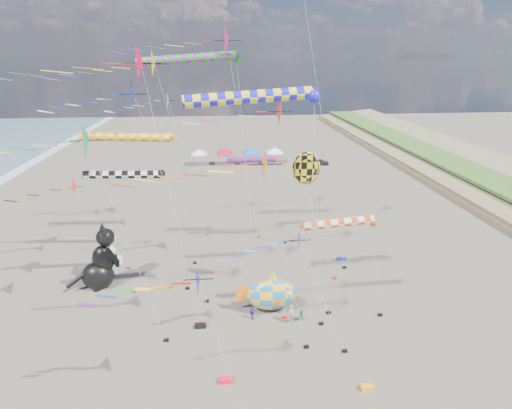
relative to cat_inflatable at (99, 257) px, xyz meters
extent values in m
cone|color=red|center=(7.09, -6.71, 16.92)|extent=(2.59, 2.77, 2.86)
cylinder|color=#B2B2B2|center=(8.18, -6.71, 6.95)|extent=(2.21, 0.02, 19.94)
cube|color=black|center=(9.27, -6.71, -2.92)|extent=(0.36, 0.24, 0.20)
cone|color=#208E50|center=(4.87, -8.50, 12.27)|extent=(2.31, 2.47, 2.55)
cylinder|color=#B2B2B2|center=(5.84, -8.50, 4.63)|extent=(1.98, 0.02, 15.29)
cube|color=black|center=(6.82, -8.50, -2.92)|extent=(0.36, 0.24, 0.20)
cone|color=#131ABB|center=(6.70, -3.62, 14.85)|extent=(2.00, 2.14, 2.21)
cylinder|color=#B2B2B2|center=(8.24, -3.62, 5.92)|extent=(3.10, 0.02, 17.87)
cube|color=black|center=(9.78, -3.62, -2.92)|extent=(0.36, 0.24, 0.20)
cylinder|color=#B2B2B2|center=(21.83, 1.06, 10.26)|extent=(3.67, 0.02, 26.55)
cube|color=black|center=(23.65, 1.06, -2.92)|extent=(0.36, 0.24, 0.20)
cone|color=gold|center=(6.64, 1.48, 16.77)|extent=(2.22, 2.38, 2.45)
cylinder|color=#B2B2B2|center=(8.60, 1.48, 6.88)|extent=(3.93, 0.02, 19.79)
cube|color=black|center=(10.55, 1.48, -2.92)|extent=(0.36, 0.24, 0.20)
cone|color=#FF3911|center=(-2.23, 3.05, 5.48)|extent=(1.78, 1.90, 1.96)
cylinder|color=#B2B2B2|center=(-0.28, 3.05, 1.23)|extent=(3.93, 0.02, 8.51)
cube|color=black|center=(1.68, 3.05, -2.92)|extent=(0.36, 0.24, 0.20)
cone|color=#16ACCF|center=(6.13, 10.55, 12.84)|extent=(1.84, 1.97, 2.03)
cylinder|color=#B2B2B2|center=(7.82, 10.55, 4.91)|extent=(3.40, 0.02, 15.86)
cube|color=black|center=(9.51, 10.55, -2.92)|extent=(0.36, 0.24, 0.20)
cone|color=#CC1144|center=(13.35, 9.24, 18.83)|extent=(3.06, 3.28, 3.38)
cylinder|color=#B2B2B2|center=(14.52, 9.24, 7.91)|extent=(2.37, 0.02, 21.85)
cube|color=black|center=(15.70, 9.24, -2.92)|extent=(0.36, 0.24, 0.20)
cone|color=purple|center=(16.97, -10.94, 5.69)|extent=(1.49, 1.60, 1.64)
cylinder|color=#B2B2B2|center=(18.47, -10.94, 1.34)|extent=(3.00, 0.02, 8.72)
cube|color=black|center=(19.96, -10.94, -2.92)|extent=(0.36, 0.24, 0.20)
cone|color=orange|center=(14.17, -10.23, 11.08)|extent=(2.25, 2.41, 2.49)
cylinder|color=#B2B2B2|center=(15.71, -10.23, 4.03)|extent=(3.11, 0.02, 14.10)
cube|color=black|center=(17.26, -10.23, -2.92)|extent=(0.36, 0.24, 0.20)
cone|color=#1014CA|center=(10.68, -15.68, 6.33)|extent=(1.65, 1.76, 1.82)
cylinder|color=#B2B2B2|center=(11.45, -15.68, 1.65)|extent=(1.57, 0.02, 9.35)
cone|color=red|center=(18.27, -0.89, 12.98)|extent=(2.32, 2.49, 2.56)
cylinder|color=#B2B2B2|center=(20.16, -0.89, 4.98)|extent=(3.80, 0.02, 16.00)
cube|color=black|center=(22.05, -0.89, -2.92)|extent=(0.36, 0.24, 0.20)
cylinder|color=#1615D3|center=(13.31, -7.64, 14.85)|extent=(8.43, 0.83, 0.83)
sphere|color=#1615D3|center=(17.52, -7.64, 14.85)|extent=(0.87, 0.87, 0.87)
cylinder|color=#B2B2B2|center=(18.27, -7.64, 5.91)|extent=(1.52, 0.02, 17.87)
cube|color=black|center=(19.02, -7.64, -2.92)|extent=(0.36, 0.24, 0.20)
cylinder|color=#D00E43|center=(14.59, 7.46, 7.02)|extent=(4.98, 0.70, 0.70)
sphere|color=#D00E43|center=(17.08, 7.46, 7.02)|extent=(0.74, 0.74, 0.74)
cylinder|color=#B2B2B2|center=(17.83, 7.46, 2.00)|extent=(1.52, 0.02, 10.04)
cube|color=black|center=(18.58, 7.46, -2.92)|extent=(0.36, 0.24, 0.20)
cylinder|color=black|center=(3.31, -1.35, 8.17)|extent=(6.27, 0.67, 0.67)
sphere|color=black|center=(6.44, -1.35, 8.17)|extent=(0.70, 0.70, 0.70)
cylinder|color=#B2B2B2|center=(7.19, -1.35, 2.58)|extent=(1.52, 0.02, 11.19)
cube|color=black|center=(7.94, -1.35, -2.92)|extent=(0.36, 0.24, 0.20)
cylinder|color=#1A8D19|center=(8.61, 5.66, 17.05)|extent=(9.20, 0.89, 0.89)
sphere|color=#1A8D19|center=(13.21, 5.66, 17.05)|extent=(0.93, 0.93, 0.93)
cylinder|color=#B2B2B2|center=(13.96, 5.66, 7.02)|extent=(1.52, 0.02, 20.07)
cube|color=black|center=(14.71, 5.66, -2.92)|extent=(0.36, 0.24, 0.20)
cylinder|color=orange|center=(2.80, 3.50, 10.34)|extent=(8.15, 0.76, 0.76)
sphere|color=orange|center=(6.87, 3.50, 10.34)|extent=(0.80, 0.80, 0.80)
cylinder|color=#B2B2B2|center=(7.62, 3.50, 3.66)|extent=(1.52, 0.02, 13.36)
cube|color=black|center=(8.37, 3.50, -2.92)|extent=(0.36, 0.24, 0.20)
cylinder|color=#E54710|center=(19.90, -6.99, 5.58)|extent=(5.60, 0.67, 0.67)
sphere|color=#E54710|center=(22.70, -6.99, 5.58)|extent=(0.70, 0.70, 0.70)
cylinder|color=#B2B2B2|center=(23.45, -6.99, 1.28)|extent=(1.52, 0.02, 8.60)
cube|color=black|center=(24.20, -6.99, -2.92)|extent=(0.36, 0.24, 0.20)
ellipsoid|color=yellow|center=(18.01, -4.27, 9.10)|extent=(2.20, 0.40, 2.64)
cone|color=yellow|center=(16.51, -4.27, 9.10)|extent=(0.12, 1.80, 1.80)
cylinder|color=#B2B2B2|center=(19.01, -5.27, 3.04)|extent=(2.03, 2.03, 12.13)
cube|color=black|center=(20.01, -6.27, -2.92)|extent=(0.36, 0.24, 0.20)
ellipsoid|color=blue|center=(15.24, -5.57, -1.31)|extent=(4.30, 1.98, 2.79)
cone|color=orange|center=(12.82, -5.57, -1.31)|extent=(2.05, 0.26, 2.05)
cone|color=yellow|center=(15.42, -5.57, 0.08)|extent=(1.49, 0.20, 1.49)
cylinder|color=#B2B2B2|center=(16.29, -6.07, -2.40)|extent=(0.16, 1.04, 1.26)
cube|color=red|center=(16.24, -6.57, -2.92)|extent=(0.36, 0.24, 0.20)
imported|color=#92909F|center=(16.66, -7.24, -2.18)|extent=(0.72, 0.60, 1.68)
imported|color=#1A7F44|center=(17.54, -7.03, -2.51)|extent=(0.52, 0.42, 1.02)
imported|color=#2225B4|center=(13.56, -6.41, -2.47)|extent=(0.68, 0.59, 1.10)
cube|color=red|center=(11.24, -12.98, -2.87)|extent=(0.90, 0.44, 0.30)
cube|color=#133FC2|center=(23.90, 2.86, -2.87)|extent=(0.90, 0.44, 0.30)
cube|color=orange|center=(20.37, -14.49, -2.87)|extent=(0.90, 0.44, 0.30)
cube|color=black|center=(9.34, -7.08, -2.87)|extent=(0.90, 0.44, 0.30)
cube|color=white|center=(7.44, 43.81, -0.77)|extent=(3.00, 3.00, 0.15)
pyramid|color=white|center=(7.44, 43.81, 0.28)|extent=(4.20, 4.20, 1.00)
cylinder|color=#999999|center=(6.14, 42.51, -1.92)|extent=(0.08, 0.08, 2.20)
cylinder|color=#999999|center=(8.74, 42.51, -1.92)|extent=(0.08, 0.08, 2.20)
cylinder|color=#999999|center=(6.14, 45.11, -1.92)|extent=(0.08, 0.08, 2.20)
cylinder|color=#999999|center=(8.74, 45.11, -1.92)|extent=(0.08, 0.08, 2.20)
cube|color=red|center=(12.44, 43.81, -0.77)|extent=(3.00, 3.00, 0.15)
pyramid|color=red|center=(12.44, 43.81, 0.28)|extent=(4.20, 4.20, 1.00)
cylinder|color=#999999|center=(11.14, 42.51, -1.92)|extent=(0.08, 0.08, 2.20)
cylinder|color=#999999|center=(13.74, 42.51, -1.92)|extent=(0.08, 0.08, 2.20)
cylinder|color=#999999|center=(11.14, 45.11, -1.92)|extent=(0.08, 0.08, 2.20)
cylinder|color=#999999|center=(13.74, 45.11, -1.92)|extent=(0.08, 0.08, 2.20)
cube|color=blue|center=(17.44, 43.81, -0.77)|extent=(3.00, 3.00, 0.15)
pyramid|color=blue|center=(17.44, 43.81, 0.28)|extent=(4.20, 4.20, 1.00)
cylinder|color=#999999|center=(16.14, 42.51, -1.92)|extent=(0.08, 0.08, 2.20)
cylinder|color=#999999|center=(18.74, 42.51, -1.92)|extent=(0.08, 0.08, 2.20)
cylinder|color=#999999|center=(16.14, 45.11, -1.92)|extent=(0.08, 0.08, 2.20)
cylinder|color=#999999|center=(18.74, 45.11, -1.92)|extent=(0.08, 0.08, 2.20)
cube|color=white|center=(22.44, 43.81, -0.77)|extent=(3.00, 3.00, 0.15)
pyramid|color=white|center=(22.44, 43.81, 0.28)|extent=(4.20, 4.20, 1.00)
cylinder|color=#999999|center=(21.14, 42.51, -1.92)|extent=(0.08, 0.08, 2.20)
cylinder|color=#999999|center=(23.74, 42.51, -1.92)|extent=(0.08, 0.08, 2.20)
cylinder|color=#999999|center=(21.14, 45.11, -1.92)|extent=(0.08, 0.08, 2.20)
cylinder|color=#999999|center=(23.74, 45.11, -1.92)|extent=(0.08, 0.08, 2.20)
imported|color=#26262D|center=(31.33, 41.81, -2.41)|extent=(3.67, 1.74, 1.21)
camera|label=1|loc=(11.27, -33.79, 17.27)|focal=28.00mm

